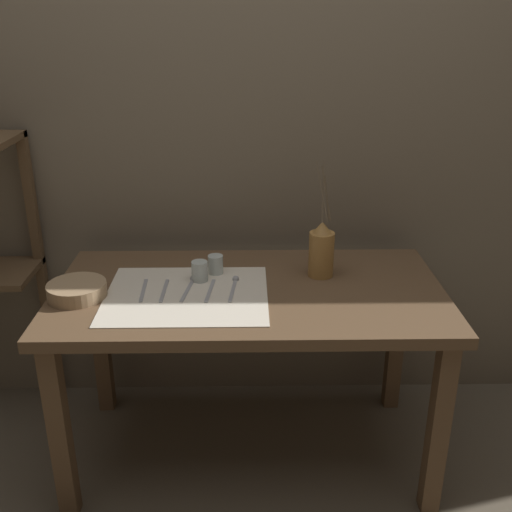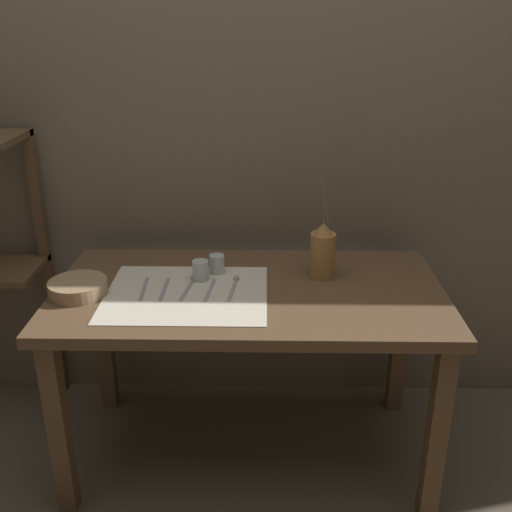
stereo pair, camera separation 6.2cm
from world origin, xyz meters
The scene contains 13 objects.
ground_plane centered at (0.00, 0.00, 0.00)m, with size 12.00×12.00×0.00m, color brown.
stone_wall_back centered at (0.00, 0.46, 1.20)m, with size 7.00×0.06×2.40m.
wooden_table centered at (0.00, 0.00, 0.61)m, with size 1.34×0.71×0.70m.
linen_cloth centered at (-0.21, -0.05, 0.70)m, with size 0.54×0.46×0.00m.
pitcher_with_flowers centered at (0.26, 0.11, 0.80)m, with size 0.09×0.09×0.42m.
wooden_bowl centered at (-0.57, -0.06, 0.73)m, with size 0.20×0.20×0.05m.
glass_tumbler_near centered at (-0.17, 0.06, 0.74)m, with size 0.06×0.06×0.07m.
glass_tumbler_far centered at (-0.12, 0.13, 0.74)m, with size 0.05×0.05×0.07m.
fork_outer centered at (-0.36, -0.02, 0.71)m, with size 0.02×0.18×0.00m.
fork_inner centered at (-0.29, -0.03, 0.71)m, with size 0.01×0.18×0.00m.
spoon_inner centered at (-0.20, 0.03, 0.71)m, with size 0.04×0.19×0.02m.
knife_center centered at (-0.13, -0.03, 0.71)m, with size 0.03×0.18×0.00m.
spoon_outer centered at (-0.05, 0.03, 0.71)m, with size 0.04×0.19×0.02m.
Camera 2 is at (0.06, -1.87, 1.59)m, focal length 42.00 mm.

